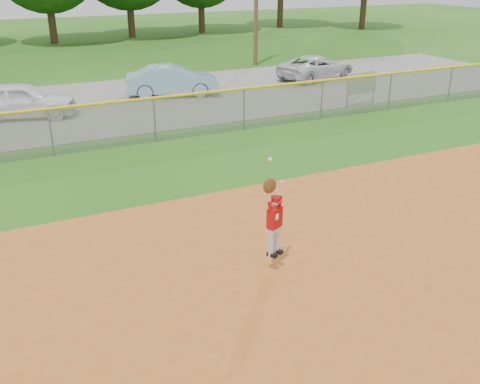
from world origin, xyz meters
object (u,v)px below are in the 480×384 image
at_px(car_white_a, 22,100).
at_px(car_white_b, 317,67).
at_px(ballplayer, 274,217).
at_px(car_blue, 173,81).
at_px(sponsor_sign, 361,84).

distance_m(car_white_a, car_white_b, 14.65).
bearing_deg(ballplayer, car_white_b, 54.20).
xyz_separation_m(car_blue, ballplayer, (-3.28, -15.26, 0.46)).
bearing_deg(ballplayer, sponsor_sign, 45.65).
height_order(car_white_a, car_white_b, car_white_a).
relative_size(car_white_a, car_blue, 0.97).
bearing_deg(car_blue, car_white_b, -70.17).
bearing_deg(sponsor_sign, car_white_a, 162.10).
distance_m(car_blue, car_white_b, 8.05).
bearing_deg(car_blue, car_white_a, 116.08).
bearing_deg(car_blue, ballplayer, -175.40).
height_order(car_white_a, sponsor_sign, sponsor_sign).
xyz_separation_m(car_white_a, car_blue, (6.54, 1.07, 0.00)).
height_order(car_blue, ballplayer, ballplayer).
xyz_separation_m(car_white_b, sponsor_sign, (-1.56, -5.71, 0.32)).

